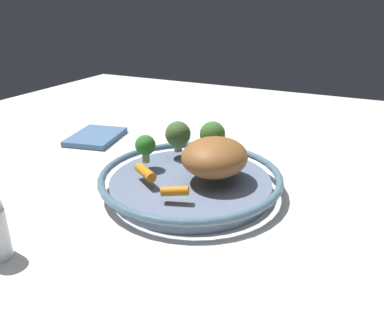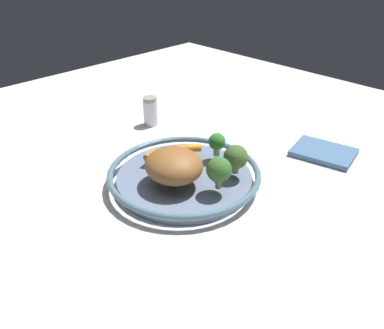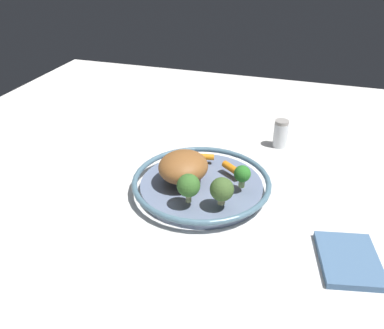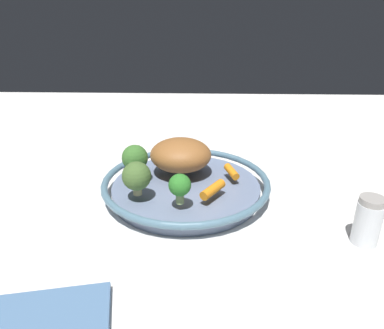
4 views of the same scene
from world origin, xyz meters
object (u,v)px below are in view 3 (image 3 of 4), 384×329
(broccoli_floret_large, at_px, (189,186))
(dish_towel, at_px, (349,260))
(serving_bowl, at_px, (201,185))
(roast_chicken_piece, at_px, (183,167))
(salt_shaker, at_px, (281,134))
(broccoli_floret_edge, at_px, (222,190))
(baby_carrot_back, at_px, (205,157))
(baby_carrot_right, at_px, (232,169))
(broccoli_floret_small, at_px, (242,174))

(broccoli_floret_large, relative_size, dish_towel, 0.47)
(serving_bowl, height_order, roast_chicken_piece, roast_chicken_piece)
(salt_shaker, height_order, dish_towel, salt_shaker)
(broccoli_floret_edge, distance_m, salt_shaker, 0.40)
(broccoli_floret_edge, bearing_deg, baby_carrot_back, 26.25)
(serving_bowl, relative_size, salt_shaker, 4.07)
(baby_carrot_right, bearing_deg, broccoli_floret_large, 157.67)
(baby_carrot_back, xyz_separation_m, salt_shaker, (0.21, -0.17, -0.00))
(roast_chicken_piece, distance_m, dish_towel, 0.42)
(baby_carrot_right, bearing_deg, salt_shaker, -19.92)
(broccoli_floret_edge, bearing_deg, salt_shaker, -12.15)
(salt_shaker, xyz_separation_m, dish_towel, (-0.45, -0.19, -0.03))
(broccoli_floret_small, bearing_deg, roast_chicken_piece, 92.90)
(serving_bowl, relative_size, broccoli_floret_small, 6.14)
(baby_carrot_back, distance_m, broccoli_floret_edge, 0.20)
(broccoli_floret_small, xyz_separation_m, broccoli_floret_edge, (-0.08, 0.03, 0.00))
(broccoli_floret_small, bearing_deg, broccoli_floret_edge, 160.15)
(baby_carrot_right, bearing_deg, roast_chicken_piece, 121.66)
(roast_chicken_piece, bearing_deg, dish_towel, -109.63)
(serving_bowl, relative_size, roast_chicken_piece, 2.65)
(dish_towel, bearing_deg, broccoli_floret_edge, 76.63)
(broccoli_floret_edge, xyz_separation_m, salt_shaker, (0.39, -0.08, -0.03))
(salt_shaker, bearing_deg, broccoli_floret_edge, 167.85)
(broccoli_floret_large, distance_m, dish_towel, 0.36)
(serving_bowl, relative_size, broccoli_floret_large, 4.92)
(serving_bowl, distance_m, dish_towel, 0.38)
(baby_carrot_right, distance_m, broccoli_floret_small, 0.07)
(roast_chicken_piece, xyz_separation_m, broccoli_floret_small, (0.01, -0.14, 0.00))
(baby_carrot_back, height_order, dish_towel, baby_carrot_back)
(roast_chicken_piece, bearing_deg, serving_bowl, -72.84)
(baby_carrot_back, relative_size, salt_shaker, 0.54)
(broccoli_floret_large, xyz_separation_m, dish_towel, (-0.05, -0.35, -0.07))
(roast_chicken_piece, distance_m, broccoli_floret_large, 0.10)
(serving_bowl, height_order, broccoli_floret_edge, broccoli_floret_edge)
(serving_bowl, distance_m, baby_carrot_back, 0.10)
(serving_bowl, height_order, broccoli_floret_small, broccoli_floret_small)
(broccoli_floret_large, bearing_deg, broccoli_floret_edge, -77.54)
(baby_carrot_right, xyz_separation_m, broccoli_floret_large, (-0.15, 0.06, 0.03))
(broccoli_floret_edge, height_order, salt_shaker, broccoli_floret_edge)
(roast_chicken_piece, xyz_separation_m, salt_shaker, (0.31, -0.20, -0.03))
(serving_bowl, distance_m, salt_shaker, 0.34)
(roast_chicken_piece, bearing_deg, salt_shaker, -32.09)
(baby_carrot_back, bearing_deg, broccoli_floret_edge, -153.75)
(baby_carrot_back, bearing_deg, broccoli_floret_large, -174.60)
(broccoli_floret_edge, bearing_deg, baby_carrot_right, 2.68)
(serving_bowl, bearing_deg, broccoli_floret_large, -179.24)
(roast_chicken_piece, xyz_separation_m, dish_towel, (-0.14, -0.39, -0.06))
(broccoli_floret_large, bearing_deg, broccoli_floret_small, -45.93)
(serving_bowl, distance_m, roast_chicken_piece, 0.07)
(baby_carrot_right, xyz_separation_m, broccoli_floret_small, (-0.06, -0.04, 0.03))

